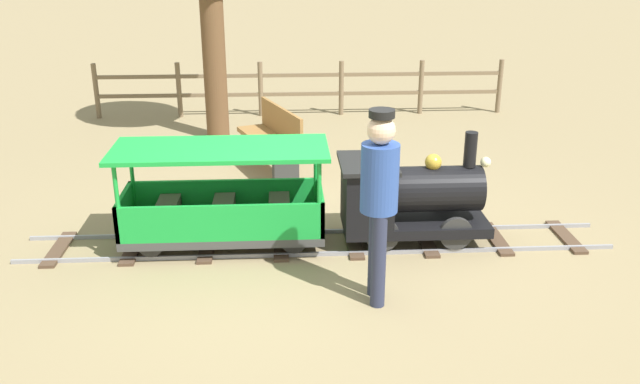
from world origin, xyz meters
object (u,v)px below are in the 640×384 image
at_px(locomotive, 406,197).
at_px(park_bench, 272,140).
at_px(passenger_car, 223,206).
at_px(conductor_person, 379,192).

distance_m(locomotive, park_bench, 2.59).
bearing_deg(locomotive, passenger_car, -90.00).
xyz_separation_m(passenger_car, park_bench, (-2.23, 0.44, -0.01)).
distance_m(passenger_car, park_bench, 2.28).
relative_size(conductor_person, park_bench, 1.19).
xyz_separation_m(locomotive, park_bench, (-2.23, -1.31, -0.07)).
xyz_separation_m(locomotive, conductor_person, (1.09, -0.43, 0.47)).
xyz_separation_m(passenger_car, conductor_person, (1.09, 1.33, 0.53)).
height_order(conductor_person, park_bench, conductor_person).
distance_m(locomotive, passenger_car, 1.76).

